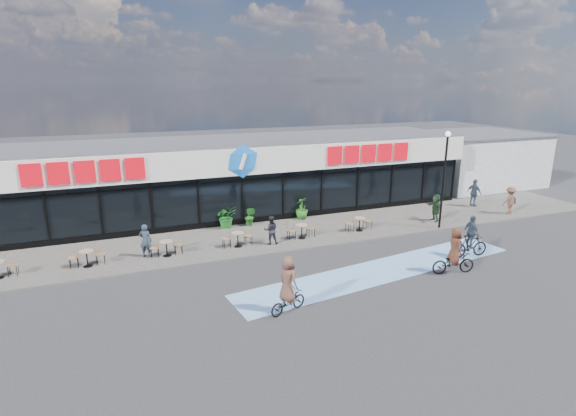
{
  "coord_description": "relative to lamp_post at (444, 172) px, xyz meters",
  "views": [
    {
      "loc": [
        -6.51,
        -17.11,
        8.08
      ],
      "look_at": [
        1.45,
        3.5,
        1.82
      ],
      "focal_mm": 28.0,
      "sensor_mm": 36.0,
      "label": 1
    }
  ],
  "objects": [
    {
      "name": "bistro_set_5",
      "position": [
        -4.5,
        1.23,
        -2.73
      ],
      "size": [
        1.54,
        0.62,
        0.9
      ],
      "color": "tan",
      "rests_on": "sidewalk"
    },
    {
      "name": "potted_plant_right",
      "position": [
        -6.59,
        4.38,
        -2.54
      ],
      "size": [
        1.01,
        1.01,
        1.3
      ],
      "primitive_type": "imported",
      "rotation": [
        0.0,
        0.0,
        3.73
      ],
      "color": "#26611B",
      "rests_on": "sidewalk"
    },
    {
      "name": "bistro_set_3",
      "position": [
        -11.41,
        1.23,
        -2.73
      ],
      "size": [
        1.54,
        0.62,
        0.9
      ],
      "color": "tan",
      "rests_on": "sidewalk"
    },
    {
      "name": "ground",
      "position": [
        -10.16,
        -2.3,
        -3.29
      ],
      "size": [
        120.0,
        120.0,
        0.0
      ],
      "primitive_type": "plane",
      "color": "#28282B",
      "rests_on": "ground"
    },
    {
      "name": "patron_right",
      "position": [
        -9.74,
        0.92,
        -2.45
      ],
      "size": [
        0.83,
        0.71,
        1.48
      ],
      "primitive_type": "imported",
      "rotation": [
        0.0,
        0.0,
        2.91
      ],
      "color": "black",
      "rests_on": "sidewalk"
    },
    {
      "name": "cyclist_b",
      "position": [
        -1.44,
        -3.92,
        -2.49
      ],
      "size": [
        1.9,
        0.97,
        2.05
      ],
      "color": "black",
      "rests_on": "ground"
    },
    {
      "name": "cyclist_c",
      "position": [
        -11.4,
        -5.75,
        -2.42
      ],
      "size": [
        1.67,
        1.07,
        2.15
      ],
      "color": "black",
      "rests_on": "ground"
    },
    {
      "name": "potted_plant_mid",
      "position": [
        -9.88,
        4.16,
        -2.63
      ],
      "size": [
        0.78,
        0.78,
        1.12
      ],
      "primitive_type": "imported",
      "rotation": [
        0.0,
        0.0,
        5.51
      ],
      "color": "#1F621C",
      "rests_on": "sidewalk"
    },
    {
      "name": "pedestrian_a",
      "position": [
        0.59,
        1.14,
        -2.39
      ],
      "size": [
        0.65,
        1.54,
        1.61
      ],
      "primitive_type": "imported",
      "rotation": [
        0.0,
        0.0,
        -1.69
      ],
      "color": "#1B321C",
      "rests_on": "sidewalk"
    },
    {
      "name": "building",
      "position": [
        -10.16,
        7.63,
        -0.95
      ],
      "size": [
        30.6,
        6.57,
        4.75
      ],
      "color": "black",
      "rests_on": "ground"
    },
    {
      "name": "bistro_set_1",
      "position": [
        -18.32,
        1.23,
        -2.73
      ],
      "size": [
        1.54,
        0.62,
        0.9
      ],
      "color": "tan",
      "rests_on": "sidewalk"
    },
    {
      "name": "bistro_set_2",
      "position": [
        -14.86,
        1.23,
        -2.73
      ],
      "size": [
        1.54,
        0.62,
        0.9
      ],
      "color": "tan",
      "rests_on": "sidewalk"
    },
    {
      "name": "lamp_post",
      "position": [
        0.0,
        0.0,
        0.0
      ],
      "size": [
        0.28,
        0.28,
        5.4
      ],
      "color": "black",
      "rests_on": "sidewalk"
    },
    {
      "name": "patron_left",
      "position": [
        -15.77,
        1.4,
        -2.39
      ],
      "size": [
        0.69,
        0.59,
        1.6
      ],
      "primitive_type": "imported",
      "rotation": [
        0.0,
        0.0,
        2.72
      ],
      "color": "#2A3342",
      "rests_on": "sidewalk"
    },
    {
      "name": "neighbour_building",
      "position": [
        10.34,
        8.7,
        -1.23
      ],
      "size": [
        9.2,
        7.2,
        4.11
      ],
      "color": "white",
      "rests_on": "ground"
    },
    {
      "name": "bike_lane",
      "position": [
        -6.16,
        -3.8,
        -3.28
      ],
      "size": [
        14.17,
        4.13,
        0.01
      ],
      "primitive_type": "cube",
      "rotation": [
        0.0,
        0.0,
        0.14
      ],
      "color": "#6D9DCF",
      "rests_on": "ground"
    },
    {
      "name": "potted_plant_left",
      "position": [
        -11.22,
        4.29,
        -2.54
      ],
      "size": [
        1.28,
        1.14,
        1.3
      ],
      "primitive_type": "imported",
      "rotation": [
        0.0,
        0.0,
        0.12
      ],
      "color": "#1C641F",
      "rests_on": "sidewalk"
    },
    {
      "name": "cyclist_a",
      "position": [
        -3.48,
        -5.15,
        -2.53
      ],
      "size": [
        2.01,
        1.05,
        2.08
      ],
      "color": "black",
      "rests_on": "ground"
    },
    {
      "name": "bistro_set_4",
      "position": [
        -7.95,
        1.23,
        -2.73
      ],
      "size": [
        1.54,
        0.62,
        0.9
      ],
      "color": "tan",
      "rests_on": "sidewalk"
    },
    {
      "name": "pedestrian_b",
      "position": [
        5.03,
        2.83,
        -2.29
      ],
      "size": [
        0.65,
        1.13,
        1.81
      ],
      "primitive_type": "imported",
      "rotation": [
        0.0,
        0.0,
        1.78
      ],
      "color": "#2F384A",
      "rests_on": "sidewalk"
    },
    {
      "name": "sidewalk",
      "position": [
        -10.16,
        2.2,
        -3.24
      ],
      "size": [
        44.0,
        5.0,
        0.1
      ],
      "primitive_type": "cube",
      "color": "#635E58",
      "rests_on": "ground"
    },
    {
      "name": "pedestrian_c",
      "position": [
        5.84,
        0.69,
        -2.34
      ],
      "size": [
        1.12,
        0.66,
        1.71
      ],
      "primitive_type": "imported",
      "rotation": [
        0.0,
        0.0,
        3.17
      ],
      "color": "brown",
      "rests_on": "sidewalk"
    }
  ]
}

